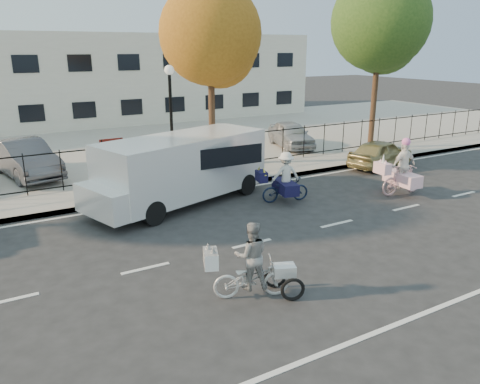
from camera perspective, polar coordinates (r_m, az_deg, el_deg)
ground at (r=12.77m, az=1.46°, el=-6.32°), size 120.00×120.00×0.00m
road_markings at (r=12.77m, az=1.46°, el=-6.30°), size 60.00×9.52×0.01m
curb at (r=16.99m, az=-7.40°, el=-0.12°), size 60.00×0.10×0.15m
sidewalk at (r=17.93m, az=-8.69°, el=0.74°), size 60.00×2.20×0.15m
parking_lot at (r=26.21m, az=-15.88°, el=5.51°), size 60.00×15.60×0.15m
iron_fence at (r=18.72m, az=-10.05°, el=3.99°), size 58.00×0.06×1.50m
building at (r=35.58m, az=-20.43°, el=12.80°), size 34.00×10.00×6.00m
lamppost at (r=18.15m, az=-8.46°, el=10.76°), size 0.36×0.36×4.33m
street_sign at (r=17.71m, az=-15.32°, el=4.61°), size 0.85×0.06×1.80m
zebra_trike at (r=9.95m, az=1.42°, el=-9.32°), size 1.95×1.33×1.69m
unicorn_bike at (r=17.73m, az=19.15°, el=2.10°), size 2.07×1.44×2.07m
bull_bike at (r=16.05m, az=5.47°, el=1.21°), size 1.93×1.35×1.74m
white_van at (r=15.84m, az=-7.25°, el=3.07°), size 6.92×3.84×2.28m
gold_sedan at (r=21.70m, az=16.80°, el=4.56°), size 3.85×2.23×1.23m
lot_car_c at (r=20.43m, az=-24.71°, el=3.72°), size 2.46×4.67×1.46m
lot_car_d at (r=24.51m, az=6.22°, el=7.01°), size 2.45×4.06×1.29m
tree_mid at (r=20.42m, az=-3.32°, el=18.12°), size 4.23×4.23×7.75m
tree_east at (r=24.89m, az=16.84°, el=18.73°), size 4.71×4.71×8.64m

